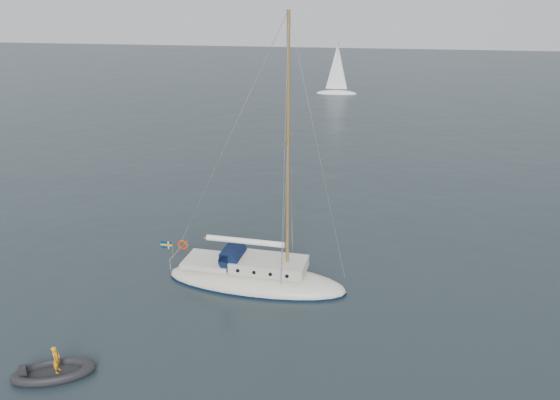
# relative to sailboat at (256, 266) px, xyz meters

# --- Properties ---
(ground) EXTENTS (300.00, 300.00, 0.00)m
(ground) POSITION_rel_sailboat_xyz_m (2.09, 1.03, -1.12)
(ground) COLOR black
(ground) RESTS_ON ground
(sailboat) EXTENTS (10.41, 3.11, 14.82)m
(sailboat) POSITION_rel_sailboat_xyz_m (0.00, 0.00, 0.00)
(sailboat) COLOR silver
(sailboat) RESTS_ON ground
(dinghy) EXTENTS (2.69, 1.22, 0.39)m
(dinghy) POSITION_rel_sailboat_xyz_m (-2.47, -0.40, -0.95)
(dinghy) COLOR #4A4A4F
(dinghy) RESTS_ON ground
(rib) EXTENTS (3.39, 1.54, 1.38)m
(rib) POSITION_rel_sailboat_xyz_m (-6.47, -9.01, -0.91)
(rib) COLOR black
(rib) RESTS_ON ground
(distant_yacht_c) EXTENTS (6.51, 3.47, 8.63)m
(distant_yacht_c) POSITION_rel_sailboat_xyz_m (-1.39, 63.75, 2.56)
(distant_yacht_c) COLOR white
(distant_yacht_c) RESTS_ON ground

